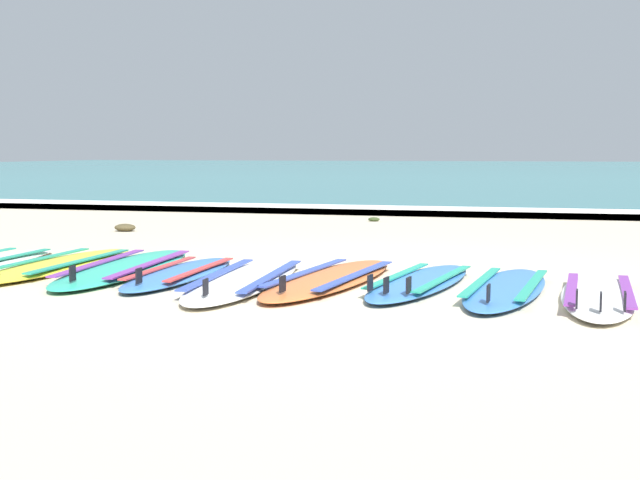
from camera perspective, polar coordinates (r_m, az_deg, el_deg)
ground_plane at (r=6.65m, az=2.02°, el=-2.72°), size 80.00×80.00×0.00m
sea at (r=42.92m, az=12.72°, el=4.64°), size 80.00×60.00×0.10m
wave_foam_strip at (r=13.43m, az=8.45°, el=1.91°), size 80.00×0.87×0.11m
surfboard_1 at (r=7.61m, az=-17.21°, el=-1.59°), size 0.60×2.31×0.18m
surfboard_2 at (r=7.28m, az=-13.00°, el=-1.82°), size 0.82×2.52×0.18m
surfboard_3 at (r=6.86m, az=-9.41°, el=-2.22°), size 0.52×1.94×0.18m
surfboard_4 at (r=6.46m, az=-5.08°, el=-2.67°), size 0.73×2.39×0.18m
surfboard_5 at (r=6.49m, az=0.72°, el=-2.61°), size 0.86×2.33×0.18m
surfboard_6 at (r=6.36m, az=6.79°, el=-2.83°), size 0.81×2.04×0.18m
surfboard_7 at (r=6.18m, az=12.47°, el=-3.19°), size 0.71×2.06×0.18m
surfboard_8 at (r=6.05m, az=18.33°, el=-3.56°), size 0.60×2.01×0.18m
seaweed_clump_near_shoreline at (r=12.16m, az=3.66°, el=1.41°), size 0.17×0.13×0.06m
seaweed_clump_mid_sand at (r=10.91m, az=-13.04°, el=0.83°), size 0.27×0.22×0.10m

